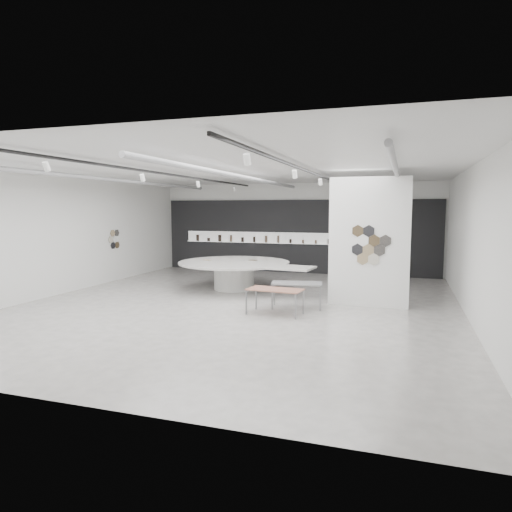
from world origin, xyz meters
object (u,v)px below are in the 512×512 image
(partition_column, at_px, (369,242))
(sample_table_stone, at_px, (297,285))
(kitchen_counter, at_px, (373,267))
(sample_table_wood, at_px, (275,291))
(display_island, at_px, (236,271))

(partition_column, height_order, sample_table_stone, partition_column)
(partition_column, height_order, kitchen_counter, partition_column)
(sample_table_stone, bearing_deg, sample_table_wood, -111.86)
(display_island, distance_m, sample_table_stone, 3.40)
(display_island, bearing_deg, sample_table_stone, -33.69)
(sample_table_wood, relative_size, kitchen_counter, 0.96)
(sample_table_stone, bearing_deg, kitchen_counter, 76.12)
(partition_column, xyz_separation_m, sample_table_stone, (-1.84, -0.93, -1.16))
(partition_column, relative_size, sample_table_stone, 2.45)
(display_island, relative_size, kitchen_counter, 3.24)
(partition_column, distance_m, sample_table_stone, 2.36)
(kitchen_counter, bearing_deg, display_island, -139.52)
(partition_column, bearing_deg, display_island, 164.30)
(sample_table_stone, relative_size, kitchen_counter, 0.96)
(sample_table_wood, bearing_deg, display_island, 126.09)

